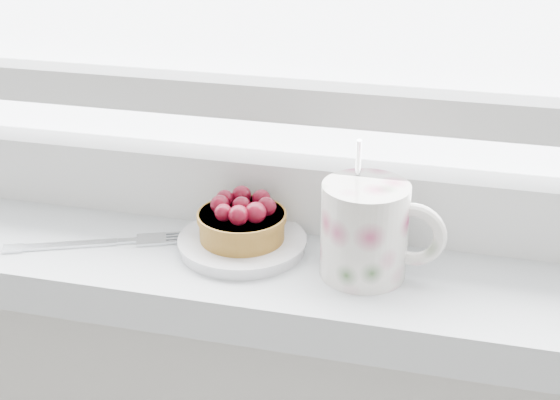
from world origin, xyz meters
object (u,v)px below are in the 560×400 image
(saucer, at_px, (242,243))
(floral_mug, at_px, (368,229))
(fork, at_px, (101,243))
(raspberry_tart, at_px, (242,220))

(saucer, relative_size, floral_mug, 0.99)
(saucer, height_order, fork, saucer)
(fork, bearing_deg, saucer, 10.55)
(floral_mug, xyz_separation_m, fork, (-0.26, -0.01, -0.04))
(saucer, xyz_separation_m, fork, (-0.14, -0.03, -0.00))
(saucer, relative_size, fork, 0.69)
(saucer, xyz_separation_m, floral_mug, (0.12, -0.02, 0.04))
(saucer, distance_m, fork, 0.14)
(fork, bearing_deg, raspberry_tart, 10.54)
(fork, bearing_deg, floral_mug, 1.76)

